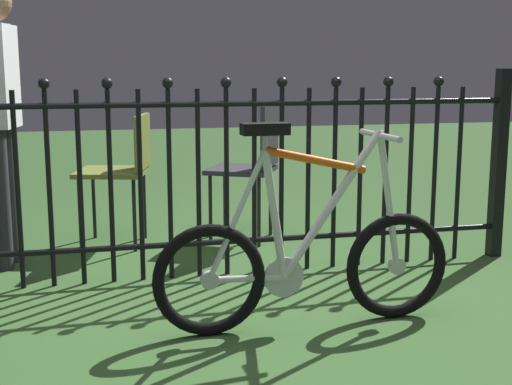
# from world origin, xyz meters

# --- Properties ---
(ground_plane) EXTENTS (20.00, 20.00, 0.00)m
(ground_plane) POSITION_xyz_m (0.00, 0.00, 0.00)
(ground_plane) COLOR #335829
(iron_fence) EXTENTS (3.60, 0.07, 1.13)m
(iron_fence) POSITION_xyz_m (-0.07, 0.73, 0.57)
(iron_fence) COLOR black
(iron_fence) RESTS_ON ground
(bicycle) EXTENTS (1.36, 0.40, 0.91)m
(bicycle) POSITION_xyz_m (0.29, -0.13, 0.31)
(bicycle) COLOR black
(bicycle) RESTS_ON ground
(chair_olive) EXTENTS (0.52, 0.52, 0.84)m
(chair_olive) POSITION_xyz_m (-0.41, 1.52, 0.53)
(chair_olive) COLOR black
(chair_olive) RESTS_ON ground
(chair_charcoal) EXTENTS (0.55, 0.55, 0.90)m
(chair_charcoal) POSITION_xyz_m (0.42, 1.45, 0.55)
(chair_charcoal) COLOR black
(chair_charcoal) RESTS_ON ground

